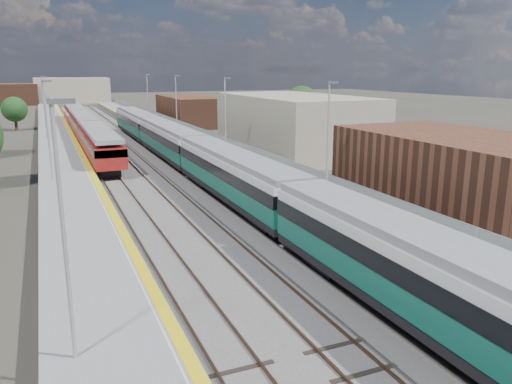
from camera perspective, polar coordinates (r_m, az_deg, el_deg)
ground at (r=57.76m, az=-12.36°, el=4.29°), size 320.00×320.00×0.00m
ballast_bed at (r=59.83m, az=-14.94°, el=4.50°), size 10.50×155.00×0.06m
tracks at (r=61.55m, az=-14.62°, el=4.84°), size 8.96×160.00×0.17m
platform_right at (r=61.24m, az=-7.96°, el=5.51°), size 4.70×155.00×8.52m
platform_left at (r=59.21m, az=-21.49°, el=4.39°), size 4.30×155.00×8.52m
buildings at (r=144.87m, az=-26.80°, el=12.95°), size 72.00×185.50×40.00m
green_train at (r=43.63m, az=-6.87°, el=4.38°), size 2.78×77.34×3.06m
red_train at (r=70.34m, az=-19.04°, el=7.18°), size 2.71×55.01×3.42m
tree_c at (r=86.42m, az=-25.89°, el=8.50°), size 3.85×3.85×5.22m
tree_d at (r=74.56m, az=5.20°, el=10.03°), size 5.14×5.14×6.97m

